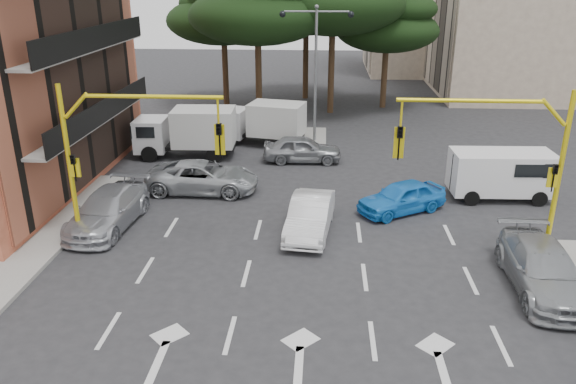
% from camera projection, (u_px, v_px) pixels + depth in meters
% --- Properties ---
extents(ground, '(120.00, 120.00, 0.00)m').
position_uv_depth(ground, '(305.00, 275.00, 18.95)').
color(ground, '#28282B').
rests_on(ground, ground).
extents(median_strip, '(1.40, 6.00, 0.15)m').
position_uv_depth(median_strip, '(314.00, 141.00, 33.80)').
color(median_strip, gray).
rests_on(median_strip, ground).
extents(pine_left_near, '(9.15, 9.15, 10.23)m').
position_uv_depth(pine_left_near, '(258.00, 5.00, 36.83)').
color(pine_left_near, '#382616').
rests_on(pine_left_near, ground).
extents(pine_left_far, '(8.32, 8.32, 9.30)m').
position_uv_depth(pine_left_far, '(224.00, 12.00, 40.98)').
color(pine_left_far, '#382616').
rests_on(pine_left_far, ground).
extents(pine_right, '(7.49, 7.49, 8.37)m').
position_uv_depth(pine_right, '(388.00, 22.00, 40.52)').
color(pine_right, '#382616').
rests_on(pine_right, ground).
extents(pine_back, '(9.15, 9.15, 10.23)m').
position_uv_depth(pine_back, '(307.00, 0.00, 43.16)').
color(pine_back, '#382616').
rests_on(pine_back, ground).
extents(signal_mast_right, '(5.79, 0.37, 6.00)m').
position_uv_depth(signal_mast_right, '(509.00, 152.00, 18.98)').
color(signal_mast_right, yellow).
rests_on(signal_mast_right, ground).
extents(signal_mast_left, '(5.79, 0.37, 6.00)m').
position_uv_depth(signal_mast_left, '(116.00, 144.00, 19.79)').
color(signal_mast_left, yellow).
rests_on(signal_mast_left, ground).
extents(street_lamp_center, '(4.16, 0.36, 7.77)m').
position_uv_depth(street_lamp_center, '(316.00, 51.00, 31.85)').
color(street_lamp_center, slate).
rests_on(street_lamp_center, median_strip).
extents(car_white_hatch, '(1.99, 4.49, 1.43)m').
position_uv_depth(car_white_hatch, '(310.00, 215.00, 21.84)').
color(car_white_hatch, silver).
rests_on(car_white_hatch, ground).
extents(car_blue_compact, '(4.17, 3.38, 1.34)m').
position_uv_depth(car_blue_compact, '(402.00, 197.00, 23.76)').
color(car_blue_compact, blue).
rests_on(car_blue_compact, ground).
extents(car_silver_wagon, '(2.43, 5.14, 1.45)m').
position_uv_depth(car_silver_wagon, '(108.00, 210.00, 22.35)').
color(car_silver_wagon, '#AEB1B7').
rests_on(car_silver_wagon, ground).
extents(car_silver_cross_a, '(5.17, 2.47, 1.42)m').
position_uv_depth(car_silver_cross_a, '(203.00, 177.00, 26.00)').
color(car_silver_cross_a, '#ACB0B4').
rests_on(car_silver_cross_a, ground).
extents(car_silver_cross_b, '(4.22, 1.82, 1.42)m').
position_uv_depth(car_silver_cross_b, '(302.00, 149.00, 30.16)').
color(car_silver_cross_b, gray).
rests_on(car_silver_cross_b, ground).
extents(car_silver_parked, '(2.14, 5.05, 1.46)m').
position_uv_depth(car_silver_parked, '(543.00, 269.00, 17.88)').
color(car_silver_parked, '#909497').
rests_on(car_silver_parked, ground).
extents(van_white, '(4.47, 2.15, 2.20)m').
position_uv_depth(van_white, '(501.00, 175.00, 25.11)').
color(van_white, white).
rests_on(van_white, ground).
extents(box_truck_a, '(5.58, 2.53, 2.70)m').
position_uv_depth(box_truck_a, '(186.00, 133.00, 30.77)').
color(box_truck_a, silver).
rests_on(box_truck_a, ground).
extents(box_truck_b, '(5.48, 3.23, 2.52)m').
position_uv_depth(box_truck_b, '(262.00, 123.00, 33.08)').
color(box_truck_b, white).
rests_on(box_truck_b, ground).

